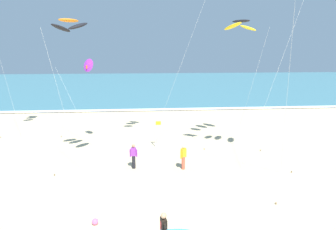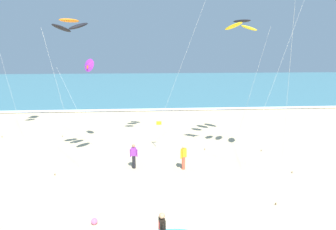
# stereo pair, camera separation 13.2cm
# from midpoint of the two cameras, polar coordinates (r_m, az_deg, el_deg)

# --- Properties ---
(ocean_water) EXTENTS (160.00, 60.00, 0.08)m
(ocean_water) POSITION_cam_midpoint_polar(r_m,az_deg,el_deg) (65.14, -3.97, 6.33)
(ocean_water) COLOR teal
(ocean_water) RESTS_ON ground
(shoreline_foam) EXTENTS (160.00, 1.26, 0.01)m
(shoreline_foam) POSITION_cam_midpoint_polar(r_m,az_deg,el_deg) (35.77, -3.58, 1.10)
(shoreline_foam) COLOR white
(shoreline_foam) RESTS_ON ocean_water
(kite_arc_amber_near) EXTENTS (2.62, 2.70, 9.10)m
(kite_arc_amber_near) POSITION_cam_midpoint_polar(r_m,az_deg,el_deg) (17.95, -19.01, 16.71)
(kite_arc_amber_near) COLOR black
(kite_arc_amber_near) RESTS_ON ground
(kite_arc_charcoal_mid) EXTENTS (3.04, 3.13, 9.51)m
(kite_arc_charcoal_mid) POSITION_cam_midpoint_polar(r_m,az_deg,el_deg) (22.26, 14.77, 17.06)
(kite_arc_charcoal_mid) COLOR yellow
(kite_arc_charcoal_mid) RESTS_ON ground
(kite_delta_violet_outer) EXTENTS (3.64, 2.97, 6.76)m
(kite_delta_violet_outer) POSITION_cam_midpoint_polar(r_m,az_deg,el_deg) (22.20, -15.53, 9.56)
(kite_delta_violet_outer) COLOR purple
(kite_delta_violet_outer) RESTS_ON ground
(bystander_purple_top) EXTENTS (0.50, 0.22, 1.59)m
(bystander_purple_top) POSITION_cam_midpoint_polar(r_m,az_deg,el_deg) (18.19, -6.69, -8.20)
(bystander_purple_top) COLOR black
(bystander_purple_top) RESTS_ON ground
(bystander_yellow_top) EXTENTS (0.42, 0.33, 1.59)m
(bystander_yellow_top) POSITION_cam_midpoint_polar(r_m,az_deg,el_deg) (17.95, 3.36, -8.43)
(bystander_yellow_top) COLOR #D8593F
(bystander_yellow_top) RESTS_ON ground
(lifeguard_flag) EXTENTS (0.44, 0.05, 2.10)m
(lifeguard_flag) POSITION_cam_midpoint_polar(r_m,az_deg,el_deg) (21.87, -2.10, -3.25)
(lifeguard_flag) COLOR silver
(lifeguard_flag) RESTS_ON ground
(beach_ball) EXTENTS (0.28, 0.28, 0.28)m
(beach_ball) POSITION_cam_midpoint_polar(r_m,az_deg,el_deg) (13.38, -14.32, -19.99)
(beach_ball) COLOR pink
(beach_ball) RESTS_ON ground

